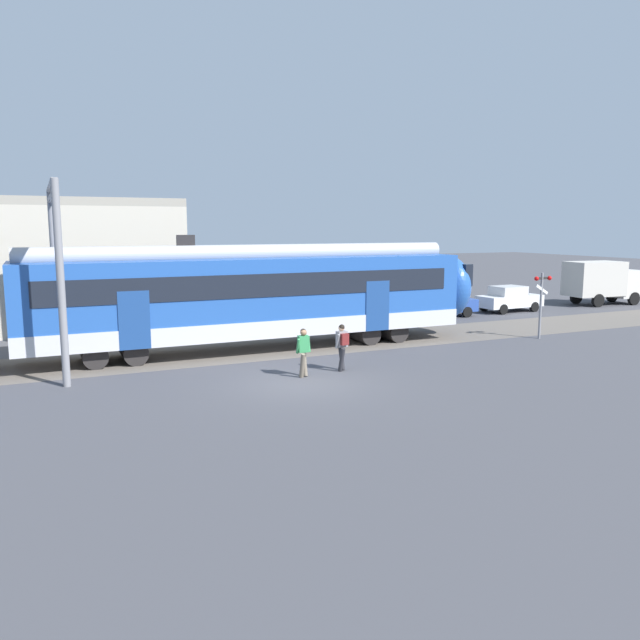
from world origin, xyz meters
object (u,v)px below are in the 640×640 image
at_px(box_truck, 603,281).
at_px(crossing_signal, 541,295).
at_px(pedestrian_green, 303,349).
at_px(pedestrian_grey, 342,343).
at_px(parked_car_white, 509,299).
at_px(parked_car_blue, 440,303).

distance_m(box_truck, crossing_signal, 15.10).
distance_m(pedestrian_green, pedestrian_grey, 1.60).
xyz_separation_m(pedestrian_grey, parked_car_white, (16.05, 9.79, -0.21)).
xyz_separation_m(pedestrian_green, parked_car_blue, (12.60, 9.97, -0.18)).
height_order(pedestrian_grey, parked_car_white, pedestrian_grey).
distance_m(pedestrian_grey, crossing_signal, 11.28).
relative_size(pedestrian_green, box_truck, 0.31).
bearing_deg(parked_car_white, pedestrian_grey, -148.61).
bearing_deg(pedestrian_green, pedestrian_grey, 9.25).
distance_m(pedestrian_green, parked_car_white, 20.30).
bearing_deg(parked_car_white, pedestrian_green, -150.32).
xyz_separation_m(parked_car_blue, crossing_signal, (0.02, -7.67, 1.23)).
bearing_deg(pedestrian_green, crossing_signal, 10.31).
distance_m(parked_car_white, box_truck, 7.88).
relative_size(parked_car_blue, crossing_signal, 1.36).
distance_m(pedestrian_grey, box_truck, 25.89).
height_order(box_truck, crossing_signal, crossing_signal).
bearing_deg(box_truck, pedestrian_grey, -157.38).
height_order(parked_car_white, box_truck, box_truck).
height_order(pedestrian_grey, box_truck, box_truck).
distance_m(pedestrian_green, crossing_signal, 12.88).
bearing_deg(parked_car_white, parked_car_blue, -179.06).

